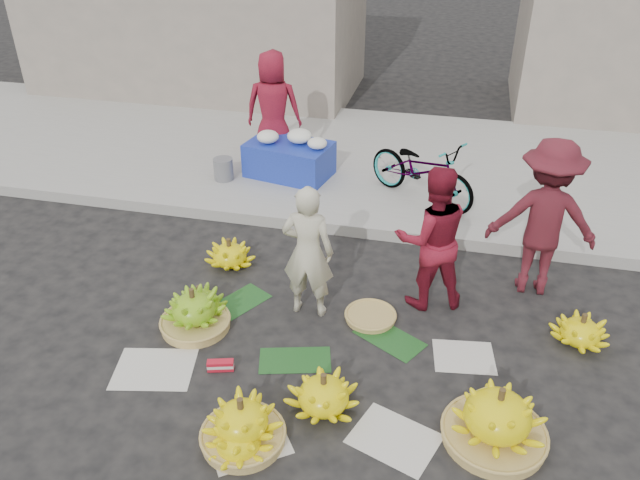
% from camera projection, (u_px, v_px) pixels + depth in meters
% --- Properties ---
extents(ground, '(80.00, 80.00, 0.00)m').
position_uv_depth(ground, '(311.00, 348.00, 5.83)').
color(ground, black).
rests_on(ground, ground).
extents(curb, '(40.00, 0.25, 0.15)m').
position_uv_depth(curb, '(354.00, 227.00, 7.63)').
color(curb, gray).
rests_on(curb, ground).
extents(sidewalk, '(40.00, 4.00, 0.12)m').
position_uv_depth(sidewalk, '(380.00, 160.00, 9.39)').
color(sidewalk, gray).
rests_on(sidewalk, ground).
extents(newspaper_scatter, '(3.20, 1.80, 0.00)m').
position_uv_depth(newspaper_scatter, '(288.00, 410.00, 5.17)').
color(newspaper_scatter, silver).
rests_on(newspaper_scatter, ground).
extents(banana_leaves, '(2.00, 1.00, 0.00)m').
position_uv_depth(banana_leaves, '(306.00, 333.00, 6.02)').
color(banana_leaves, '#17471B').
rests_on(banana_leaves, ground).
extents(banana_bunch_0, '(0.76, 0.76, 0.46)m').
position_uv_depth(banana_bunch_0, '(194.00, 311.00, 5.99)').
color(banana_bunch_0, '#AB8A47').
rests_on(banana_bunch_0, ground).
extents(banana_bunch_1, '(0.49, 0.49, 0.31)m').
position_uv_depth(banana_bunch_1, '(238.00, 440.00, 4.73)').
color(banana_bunch_1, '#FFF10C').
rests_on(banana_bunch_1, ground).
extents(banana_bunch_2, '(0.68, 0.68, 0.45)m').
position_uv_depth(banana_bunch_2, '(242.00, 424.00, 4.79)').
color(banana_bunch_2, '#AB8A47').
rests_on(banana_bunch_2, ground).
extents(banana_bunch_3, '(0.63, 0.63, 0.37)m').
position_uv_depth(banana_bunch_3, '(323.00, 394.00, 5.11)').
color(banana_bunch_3, '#FFF10C').
rests_on(banana_bunch_3, ground).
extents(banana_bunch_4, '(0.81, 0.81, 0.53)m').
position_uv_depth(banana_bunch_4, '(497.00, 418.00, 4.79)').
color(banana_bunch_4, '#AB8A47').
rests_on(banana_bunch_4, ground).
extents(banana_bunch_5, '(0.52, 0.52, 0.33)m').
position_uv_depth(banana_bunch_5, '(581.00, 330.00, 5.83)').
color(banana_bunch_5, '#FFF10C').
rests_on(banana_bunch_5, ground).
extents(banana_bunch_6, '(0.63, 0.63, 0.33)m').
position_uv_depth(banana_bunch_6, '(201.00, 302.00, 6.21)').
color(banana_bunch_6, '#63A818').
rests_on(banana_bunch_6, ground).
extents(banana_bunch_7, '(0.65, 0.65, 0.34)m').
position_uv_depth(banana_bunch_7, '(230.00, 254.00, 6.98)').
color(banana_bunch_7, '#FFF10C').
rests_on(banana_bunch_7, ground).
extents(basket_spare, '(0.51, 0.51, 0.06)m').
position_uv_depth(basket_spare, '(370.00, 317.00, 6.19)').
color(basket_spare, '#AB8A47').
rests_on(basket_spare, ground).
extents(incense_stack, '(0.25, 0.14, 0.10)m').
position_uv_depth(incense_stack, '(220.00, 365.00, 5.55)').
color(incense_stack, red).
rests_on(incense_stack, ground).
extents(vendor_cream, '(0.51, 0.34, 1.39)m').
position_uv_depth(vendor_cream, '(308.00, 252.00, 5.97)').
color(vendor_cream, beige).
rests_on(vendor_cream, ground).
extents(vendor_red, '(0.88, 0.77, 1.51)m').
position_uv_depth(vendor_red, '(432.00, 238.00, 6.07)').
color(vendor_red, maroon).
rests_on(vendor_red, ground).
extents(man_striped, '(1.09, 0.64, 1.68)m').
position_uv_depth(man_striped, '(544.00, 218.00, 6.24)').
color(man_striped, maroon).
rests_on(man_striped, ground).
extents(flower_table, '(1.25, 0.92, 0.66)m').
position_uv_depth(flower_table, '(290.00, 157.00, 8.67)').
color(flower_table, '#192DA5').
rests_on(flower_table, sidewalk).
extents(grey_bucket, '(0.27, 0.27, 0.30)m').
position_uv_depth(grey_bucket, '(223.00, 169.00, 8.61)').
color(grey_bucket, slate).
rests_on(grey_bucket, sidewalk).
extents(flower_vendor, '(0.85, 0.62, 1.61)m').
position_uv_depth(flower_vendor, '(273.00, 108.00, 8.82)').
color(flower_vendor, maroon).
rests_on(flower_vendor, sidewalk).
extents(bicycle, '(1.33, 1.65, 0.84)m').
position_uv_depth(bicycle, '(422.00, 170.00, 7.95)').
color(bicycle, gray).
rests_on(bicycle, sidewalk).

